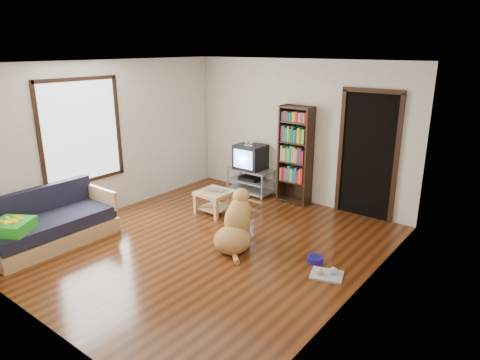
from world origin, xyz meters
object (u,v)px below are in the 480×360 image
Objects in this scene: dog_bowl at (315,259)px; grey_rag at (327,275)px; green_cushion at (12,227)px; coffee_table at (215,198)px; sofa at (52,226)px; crt_tv at (251,156)px; dog at (236,226)px; tv_stand at (250,180)px; laptop at (213,191)px; bookshelf at (296,150)px.

dog_bowl is 0.39m from grey_rag.
green_cushion is 0.85× the size of coffee_table.
coffee_table is at bearing 64.79° from sofa.
coffee_table is (1.12, 2.38, 0.02)m from sofa.
crt_tv reaches higher than dog.
dog_bowl is 0.40× the size of coffee_table.
green_cushion reaches higher than tv_stand.
crt_tv is 2.46m from dog.
dog is at bearing -58.53° from tv_stand.
laptop is at bearing -90.00° from coffee_table.
crt_tv is 1.36m from coffee_table.
tv_stand is 0.50× the size of sofa.
grey_rag is 0.69× the size of crt_tv.
crt_tv is at bearing 143.31° from dog_bowl.
green_cushion is 0.52× the size of tv_stand.
laptop is at bearing 39.29° from green_cushion.
green_cushion is 2.13× the size of dog_bowl.
coffee_table is at bearing 39.47° from green_cushion.
green_cushion is at bearing -112.60° from bookshelf.
sofa is at bearing 69.61° from green_cushion.
laptop is at bearing -83.49° from tv_stand.
dog_bowl is 3.09m from crt_tv.
coffee_table is at bearing 167.01° from dog_bowl.
sofa is (-3.68, -1.61, 0.25)m from grey_rag.
sofa is at bearing -132.90° from laptop.
grey_rag is at bearing 1.15° from dog.
laptop is 1.36m from dog.
grey_rag is (3.56, 2.21, -0.48)m from green_cushion.
bookshelf is 1.00× the size of sofa.
grey_rag is 0.73× the size of coffee_table.
laptop is 1.35m from crt_tv.
green_cushion is 0.81× the size of crt_tv.
crt_tv is 0.32× the size of sofa.
sofa is (-3.38, -1.86, 0.22)m from dog_bowl.
dog is (-1.15, -0.28, 0.27)m from dog_bowl.
grey_rag is at bearing -39.81° from dog_bowl.
green_cushion is 0.26× the size of sofa.
green_cushion is 4.34m from crt_tv.
green_cushion is at bearing -126.07° from laptop.
dog_bowl reaches higher than grey_rag.
sofa is 2.63m from coffee_table.
green_cushion is 0.26× the size of bookshelf.
grey_rag is 0.44× the size of tv_stand.
sofa is 2.73m from dog.
coffee_table is 1.37m from dog.
crt_tv is 0.32× the size of bookshelf.
laptop is 0.66× the size of coffee_table.
dog_bowl is 0.55× the size of grey_rag.
dog_bowl is at bearing 13.61° from dog.
laptop is 1.30m from tv_stand.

